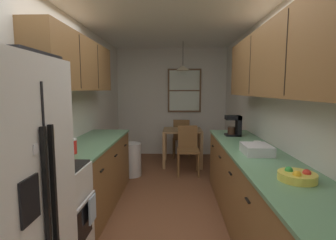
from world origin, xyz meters
The scene contains 24 objects.
ground_plane centered at (0.00, 1.00, 0.00)m, with size 12.00×12.00×0.00m, color brown.
wall_left centered at (-1.35, 1.00, 1.27)m, with size 0.10×9.00×2.55m, color silver.
wall_right centered at (1.35, 1.00, 1.27)m, with size 0.10×9.00×2.55m, color silver.
wall_back centered at (0.00, 3.65, 1.27)m, with size 4.40×0.10×2.55m, color silver.
ceiling_slab centered at (0.00, 1.00, 2.59)m, with size 4.40×9.00×0.08m, color white.
stove_range centered at (-0.99, -0.52, 0.47)m, with size 0.66×0.64×1.10m.
microwave_over_range centered at (-1.11, -0.52, 1.71)m, with size 0.39×0.63×0.33m.
counter_left centered at (-1.00, 0.76, 0.45)m, with size 0.64×1.93×0.90m.
upper_cabinets_left centered at (-1.14, 0.71, 1.89)m, with size 0.33×2.01×0.65m.
counter_right centered at (1.00, 0.08, 0.45)m, with size 0.64×3.32×0.90m.
upper_cabinets_right centered at (1.14, 0.03, 1.86)m, with size 0.33×3.00×0.72m.
dining_table centered at (0.25, 2.73, 0.61)m, with size 0.80×0.71×0.75m.
dining_chair_near centered at (0.34, 2.16, 0.50)m, with size 0.41×0.41×0.90m.
dining_chair_far centered at (0.24, 3.29, 0.50)m, with size 0.42×0.42×0.90m.
pendant_light centered at (0.25, 2.73, 2.02)m, with size 0.31×0.31×0.58m.
back_window centered at (0.31, 3.58, 1.56)m, with size 0.79×0.05×1.03m.
trash_bin centered at (-0.70, 1.99, 0.30)m, with size 0.35×0.35×0.61m, color silver.
storage_canister centered at (-1.00, 0.07, 0.98)m, with size 0.13×0.13×0.16m.
dish_towel centered at (-0.64, -0.36, 0.50)m, with size 0.02×0.16×0.24m, color silver.
coffee_maker centered at (0.98, 1.20, 1.06)m, with size 0.22×0.18×0.30m.
mug_spare centered at (1.05, 0.37, 0.94)m, with size 0.13×0.09×0.09m.
fruit_bowl centered at (1.02, -0.67, 0.94)m, with size 0.28×0.28×0.09m.
dish_rack centered at (0.97, 0.12, 0.95)m, with size 0.28×0.34×0.10m, color silver.
table_serving_bowl centered at (0.34, 2.81, 0.78)m, with size 0.18×0.18×0.06m, color silver.
Camera 1 is at (0.12, -2.53, 1.57)m, focal length 27.17 mm.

